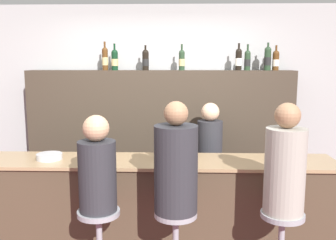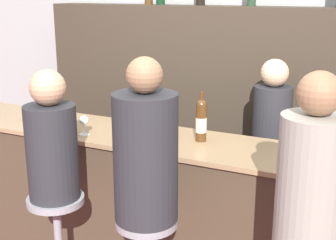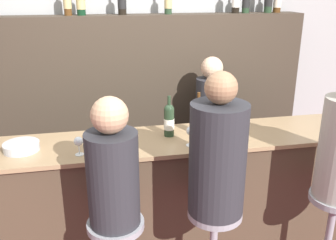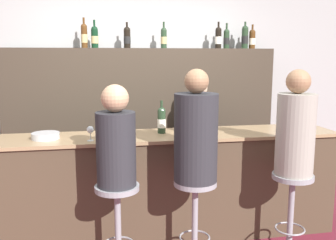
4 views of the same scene
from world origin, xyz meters
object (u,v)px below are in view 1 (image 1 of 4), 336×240
Objects in this scene: wine_bottle_backbar_2 at (146,60)px; bar_stool_middle at (176,231)px; wine_bottle_backbar_3 at (182,60)px; wine_bottle_counter_0 at (159,146)px; wine_glass_0 at (86,154)px; bartender at (209,171)px; metal_bowl at (49,156)px; guest_seated_right at (285,166)px; wine_glass_2 at (171,153)px; bar_stool_right at (282,233)px; wine_bottle_counter_1 at (183,144)px; wine_bottle_backbar_7 at (276,60)px; wine_bottle_backbar_1 at (115,60)px; guest_seated_middle at (176,165)px; wine_glass_1 at (99,154)px; bar_stool_left at (99,230)px; wine_bottle_backbar_0 at (105,58)px; wine_bottle_backbar_6 at (268,58)px; guest_seated_left at (97,169)px; wine_bottle_backbar_4 at (239,59)px; wine_bottle_backbar_5 at (247,60)px.

wine_bottle_backbar_2 is 0.41× the size of bar_stool_middle.
wine_bottle_backbar_3 reaches higher than wine_bottle_backbar_2.
wine_bottle_counter_0 is 2.42× the size of wine_glass_0.
bartender is at bearing -29.95° from wine_bottle_backbar_2.
metal_bowl is at bearing 158.72° from wine_glass_0.
metal_bowl is at bearing 164.33° from guest_seated_right.
guest_seated_right is (0.90, -0.42, 0.02)m from wine_glass_2.
bar_stool_right is at bearing 0.00° from guest_seated_right.
wine_bottle_counter_1 is 1.73m from wine_bottle_backbar_7.
wine_bottle_backbar_1 reaches higher than wine_bottle_backbar_3.
guest_seated_middle is 1.01m from bar_stool_right.
wine_bottle_counter_1 reaches higher than bar_stool_right.
wine_glass_1 is 0.09× the size of bartender.
wine_glass_1 is at bearing 164.62° from bar_stool_right.
bar_stool_left is (-0.23, -1.71, -1.37)m from wine_bottle_backbar_2.
wine_bottle_backbar_7 is at bearing 32.96° from wine_glass_0.
wine_glass_2 is at bearing 154.74° from bar_stool_right.
wine_bottle_backbar_7 is 1.54m from bartender.
wine_bottle_backbar_0 reaches higher than wine_glass_1.
wine_bottle_backbar_6 reaches higher than wine_bottle_backbar_2.
guest_seated_left is (0.14, -1.71, -0.86)m from wine_bottle_backbar_1.
guest_seated_right is 1.43m from bartender.
wine_bottle_backbar_1 is at bearing 87.45° from wine_glass_0.
wine_bottle_backbar_6 is at bearing 34.28° from wine_glass_0.
guest_seated_right is (0.12, -1.71, -0.82)m from wine_bottle_backbar_4.
wine_bottle_backbar_7 is 2.31× the size of wine_glass_0.
wine_bottle_backbar_4 reaches higher than wine_bottle_counter_1.
wine_bottle_backbar_1 is 0.37m from wine_bottle_backbar_2.
wine_glass_2 is (-0.78, -1.28, -0.84)m from wine_bottle_backbar_4.
wine_bottle_backbar_3 is 1.29× the size of metal_bowl.
guest_seated_right reaches higher than bar_stool_left.
metal_bowl is at bearing 154.48° from guest_seated_middle.
wine_glass_1 is (-1.86, -1.28, -0.84)m from wine_bottle_backbar_7.
wine_glass_0 is at bearing -108.48° from wine_bottle_backbar_2.
guest_seated_left reaches higher than wine_glass_0.
metal_bowl is (-0.45, -1.13, -0.91)m from wine_bottle_backbar_1.
wine_glass_0 is at bearing 152.56° from bar_stool_middle.
bar_stool_right is at bearing 0.00° from guest_seated_left.
wine_bottle_backbar_5 reaches higher than wine_bottle_counter_1.
guest_seated_left is (0.20, -0.42, -0.01)m from wine_glass_0.
metal_bowl is at bearing 164.33° from bar_stool_right.
guest_seated_left is (-0.46, -0.64, -0.05)m from wine_bottle_counter_0.
wine_bottle_backbar_5 is (0.77, 1.07, 0.79)m from wine_bottle_counter_1.
wine_bottle_counter_0 is at bearing 180.00° from wine_bottle_counter_1.
wine_bottle_counter_1 reaches higher than wine_bottle_counter_0.
wine_bottle_backbar_7 is 2.82m from bar_stool_left.
metal_bowl is at bearing -153.50° from wine_bottle_backbar_6.
bar_stool_right is at bearing -100.62° from wine_bottle_backbar_7.
metal_bowl is at bearing -125.81° from wine_bottle_backbar_2.
guest_seated_middle reaches higher than bar_stool_right.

